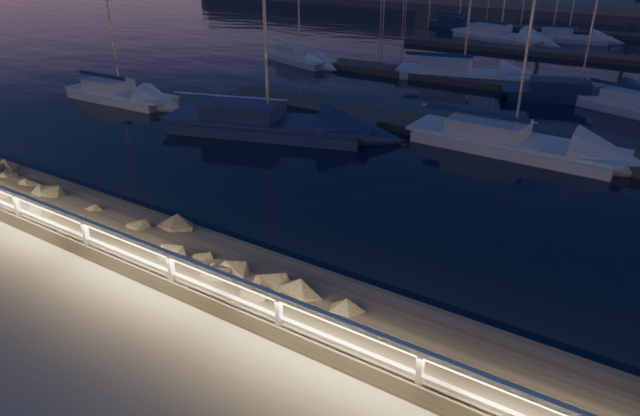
# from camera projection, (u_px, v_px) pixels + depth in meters

# --- Properties ---
(ground) EXTENTS (400.00, 400.00, 0.00)m
(ground) POSITION_uv_depth(u_px,v_px,m) (144.00, 279.00, 13.43)
(ground) COLOR gray
(ground) RESTS_ON ground
(harbor_water) EXTENTS (400.00, 440.00, 0.60)m
(harbor_water) POSITION_uv_depth(u_px,v_px,m) (517.00, 77.00, 37.43)
(harbor_water) COLOR black
(harbor_water) RESTS_ON ground
(guard_rail) EXTENTS (44.11, 0.12, 1.06)m
(guard_rail) POSITION_uv_depth(u_px,v_px,m) (138.00, 250.00, 13.13)
(guard_rail) COLOR white
(guard_rail) RESTS_ON ground
(riprap) EXTENTS (31.56, 2.79, 1.31)m
(riprap) POSITION_uv_depth(u_px,v_px,m) (173.00, 253.00, 14.96)
(riprap) COLOR #666257
(riprap) RESTS_ON ground
(floating_docks) EXTENTS (22.00, 36.00, 0.40)m
(floating_docks) POSITION_uv_depth(u_px,v_px,m) (524.00, 65.00, 38.15)
(floating_docks) COLOR #504942
(floating_docks) RESTS_ON ground
(far_shore) EXTENTS (160.00, 14.00, 5.20)m
(far_shore) POSITION_uv_depth(u_px,v_px,m) (619.00, 2.00, 69.31)
(far_shore) COLOR gray
(far_shore) RESTS_ON ground
(sailboat_b) EXTENTS (6.83, 2.32, 11.49)m
(sailboat_b) POSITION_uv_depth(u_px,v_px,m) (118.00, 93.00, 30.41)
(sailboat_b) COLOR silver
(sailboat_b) RESTS_ON ground
(sailboat_c) EXTENTS (9.71, 5.38, 15.90)m
(sailboat_c) POSITION_uv_depth(u_px,v_px,m) (263.00, 122.00, 25.41)
(sailboat_c) COLOR navy
(sailboat_c) RESTS_ON ground
(sailboat_d) EXTENTS (8.66, 2.85, 14.48)m
(sailboat_d) POSITION_uv_depth(u_px,v_px,m) (507.00, 140.00, 23.31)
(sailboat_d) COLOR silver
(sailboat_d) RESTS_ON ground
(sailboat_e) EXTENTS (6.48, 3.68, 10.72)m
(sailboat_e) POSITION_uv_depth(u_px,v_px,m) (298.00, 57.00, 39.78)
(sailboat_e) COLOR silver
(sailboat_e) RESTS_ON ground
(sailboat_f) EXTENTS (8.24, 4.06, 13.54)m
(sailboat_f) POSITION_uv_depth(u_px,v_px,m) (459.00, 72.00, 34.98)
(sailboat_f) COLOR silver
(sailboat_f) RESTS_ON ground
(sailboat_h) EXTENTS (8.21, 4.86, 13.44)m
(sailboat_h) POSITION_uv_depth(u_px,v_px,m) (575.00, 92.00, 30.51)
(sailboat_h) COLOR navy
(sailboat_h) RESTS_ON ground
(sailboat_i) EXTENTS (6.57, 3.24, 10.85)m
(sailboat_i) POSITION_uv_depth(u_px,v_px,m) (457.00, 24.00, 55.00)
(sailboat_i) COLOR navy
(sailboat_i) RESTS_ON ground
(sailboat_k) EXTENTS (8.91, 4.95, 14.59)m
(sailboat_k) POSITION_uv_depth(u_px,v_px,m) (498.00, 35.00, 48.49)
(sailboat_k) COLOR silver
(sailboat_k) RESTS_ON ground
(sailboat_n) EXTENTS (6.96, 3.08, 11.47)m
(sailboat_n) POSITION_uv_depth(u_px,v_px,m) (565.00, 37.00, 47.78)
(sailboat_n) COLOR silver
(sailboat_n) RESTS_ON ground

